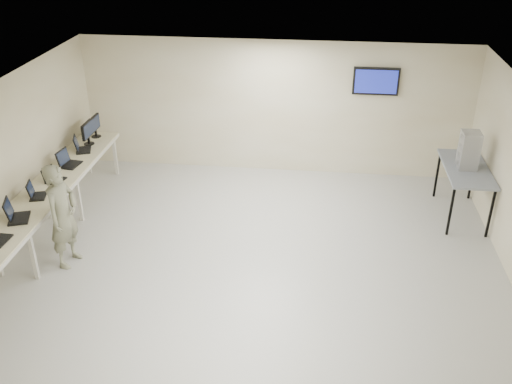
# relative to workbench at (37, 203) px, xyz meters

# --- Properties ---
(room) EXTENTS (8.01, 7.01, 2.81)m
(room) POSITION_rel_workbench_xyz_m (3.62, 0.06, 0.58)
(room) COLOR beige
(room) RESTS_ON ground
(workbench) EXTENTS (0.76, 6.00, 0.90)m
(workbench) POSITION_rel_workbench_xyz_m (0.00, 0.00, 0.00)
(workbench) COLOR beige
(workbench) RESTS_ON ground
(laptop_1) EXTENTS (0.45, 0.48, 0.31)m
(laptop_1) POSITION_rel_workbench_xyz_m (-0.03, -0.64, 0.15)
(laptop_1) COLOR black
(laptop_1) RESTS_ON workbench
(laptop_2) EXTENTS (0.35, 0.38, 0.26)m
(laptop_2) POSITION_rel_workbench_xyz_m (-0.06, 0.08, 0.14)
(laptop_2) COLOR black
(laptop_2) RESTS_ON workbench
(laptop_3) EXTENTS (0.33, 0.37, 0.25)m
(laptop_3) POSITION_rel_workbench_xyz_m (-0.02, 0.68, 0.14)
(laptop_3) COLOR black
(laptop_3) RESTS_ON workbench
(laptop_4) EXTENTS (0.36, 0.42, 0.30)m
(laptop_4) POSITION_rel_workbench_xyz_m (-0.02, 1.32, 0.15)
(laptop_4) COLOR black
(laptop_4) RESTS_ON workbench
(laptop_5) EXTENTS (0.41, 0.44, 0.29)m
(laptop_5) POSITION_rel_workbench_xyz_m (-0.05, 2.00, 0.15)
(laptop_5) COLOR black
(laptop_5) RESTS_ON workbench
(monitor_near) EXTENTS (0.21, 0.46, 0.46)m
(monitor_near) POSITION_rel_workbench_xyz_m (-0.01, 2.33, 0.35)
(monitor_near) COLOR black
(monitor_near) RESTS_ON workbench
(monitor_far) EXTENTS (0.20, 0.45, 0.44)m
(monitor_far) POSITION_rel_workbench_xyz_m (-0.01, 2.72, 0.34)
(monitor_far) COLOR black
(monitor_far) RESTS_ON workbench
(soldier) EXTENTS (0.52, 0.70, 1.73)m
(soldier) POSITION_rel_workbench_xyz_m (0.62, -0.41, 0.04)
(soldier) COLOR #565E4A
(soldier) RESTS_ON ground
(side_table) EXTENTS (0.77, 1.64, 0.98)m
(side_table) POSITION_rel_workbench_xyz_m (7.19, 1.89, 0.09)
(side_table) COLOR slate
(side_table) RESTS_ON ground
(storage_bins) EXTENTS (0.32, 0.35, 0.67)m
(storage_bins) POSITION_rel_workbench_xyz_m (7.17, 1.89, 0.49)
(storage_bins) COLOR #A9A9A9
(storage_bins) RESTS_ON side_table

